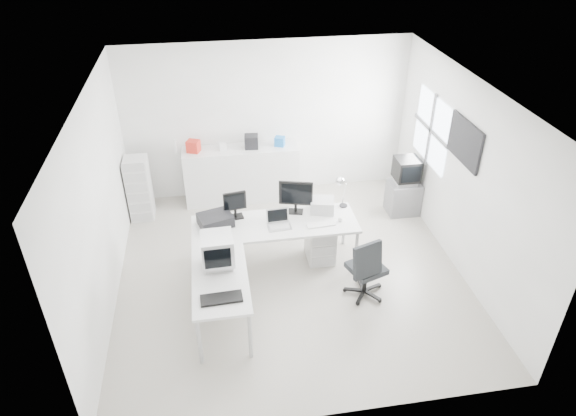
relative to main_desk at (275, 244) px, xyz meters
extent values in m
cube|color=beige|center=(0.19, -0.21, -0.38)|extent=(5.00, 5.00, 0.01)
cube|color=white|center=(0.19, -0.21, 2.42)|extent=(5.00, 5.00, 0.01)
cube|color=white|center=(0.19, 2.29, 1.02)|extent=(5.00, 0.02, 2.80)
cube|color=white|center=(-2.31, -0.21, 1.02)|extent=(0.02, 5.00, 2.80)
cube|color=white|center=(2.69, -0.21, 1.02)|extent=(0.02, 5.00, 2.80)
cube|color=silver|center=(0.70, 0.05, -0.08)|extent=(0.40, 0.50, 0.60)
cube|color=black|center=(-0.85, 0.10, 0.46)|extent=(0.55, 0.48, 0.17)
cube|color=silver|center=(0.65, -0.15, 0.38)|extent=(0.42, 0.16, 0.02)
sphere|color=silver|center=(0.95, -0.10, 0.41)|extent=(0.07, 0.07, 0.07)
cube|color=#A7A7A7|center=(0.75, 0.22, 0.47)|extent=(0.40, 0.37, 0.20)
cube|color=black|center=(-0.85, -1.50, 0.39)|extent=(0.51, 0.22, 0.03)
cube|color=slate|center=(2.41, 1.12, -0.08)|extent=(0.53, 0.44, 0.58)
cube|color=silver|center=(-0.32, 2.03, 0.13)|extent=(2.03, 0.51, 1.01)
cube|color=red|center=(-1.12, 2.03, 0.74)|extent=(0.26, 0.25, 0.21)
cube|color=silver|center=(-0.62, 2.03, 0.70)|extent=(0.13, 0.11, 0.12)
cube|color=black|center=(-0.12, 2.03, 0.75)|extent=(0.25, 0.23, 0.23)
cube|color=blue|center=(0.38, 2.03, 0.72)|extent=(0.21, 0.20, 0.17)
cylinder|color=silver|center=(-1.42, 2.07, 0.75)|extent=(0.07, 0.07, 0.22)
cube|color=silver|center=(-2.09, 1.71, 0.17)|extent=(0.38, 0.46, 1.10)
camera|label=1|loc=(-0.80, -6.13, 4.54)|focal=32.00mm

